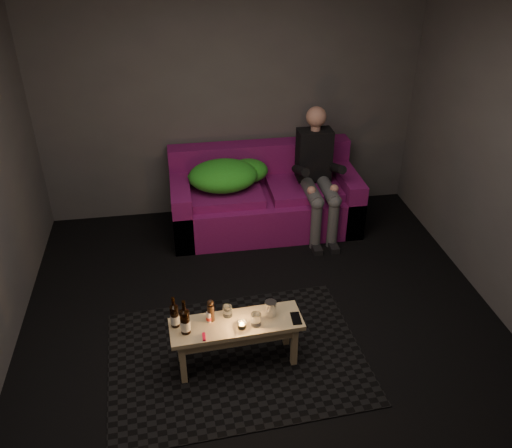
{
  "coord_description": "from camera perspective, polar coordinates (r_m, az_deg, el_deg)",
  "views": [
    {
      "loc": [
        -0.61,
        -3.19,
        3.07
      ],
      "look_at": [
        0.06,
        0.94,
        0.54
      ],
      "focal_mm": 38.0,
      "sensor_mm": 36.0,
      "label": 1
    }
  ],
  "objects": [
    {
      "name": "room",
      "position": [
        3.97,
        0.27,
        10.09
      ],
      "size": [
        4.5,
        4.5,
        4.5
      ],
      "color": "silver",
      "rests_on": "ground"
    },
    {
      "name": "steel_cup",
      "position": [
        4.06,
        1.55,
        -8.88
      ],
      "size": [
        0.11,
        0.11,
        0.12
      ],
      "primitive_type": "cylinder",
      "rotation": [
        0.0,
        0.0,
        0.35
      ],
      "color": "silver",
      "rests_on": "coffee_table"
    },
    {
      "name": "floor",
      "position": [
        4.47,
        1.23,
        -12.28
      ],
      "size": [
        4.5,
        4.5,
        0.0
      ],
      "primitive_type": "plane",
      "color": "black",
      "rests_on": "ground"
    },
    {
      "name": "coffee_table",
      "position": [
        4.08,
        -2.07,
        -11.06
      ],
      "size": [
        0.99,
        0.37,
        0.4
      ],
      "rotation": [
        0.0,
        0.0,
        0.06
      ],
      "color": "tan",
      "rests_on": "rug"
    },
    {
      "name": "beer_bottle_a",
      "position": [
        3.99,
        -8.57,
        -9.5
      ],
      "size": [
        0.07,
        0.07,
        0.26
      ],
      "color": "black",
      "rests_on": "coffee_table"
    },
    {
      "name": "green_blanket",
      "position": [
        5.58,
        -3.07,
        5.19
      ],
      "size": [
        0.86,
        0.58,
        0.29
      ],
      "color": "#32921A",
      "rests_on": "sofa"
    },
    {
      "name": "pepper_mill",
      "position": [
        4.02,
        -4.78,
        -9.3
      ],
      "size": [
        0.07,
        0.07,
        0.14
      ],
      "primitive_type": "cylinder",
      "rotation": [
        0.0,
        0.0,
        -0.39
      ],
      "color": "black",
      "rests_on": "coffee_table"
    },
    {
      "name": "sofa",
      "position": [
        5.79,
        0.83,
        2.59
      ],
      "size": [
        1.95,
        0.88,
        0.84
      ],
      "color": "#740F5B",
      "rests_on": "floor"
    },
    {
      "name": "rug",
      "position": [
        4.34,
        -2.07,
        -13.79
      ],
      "size": [
        2.03,
        1.53,
        0.01
      ],
      "primitive_type": "cube",
      "rotation": [
        0.0,
        0.0,
        0.06
      ],
      "color": "black",
      "rests_on": "floor"
    },
    {
      "name": "tumbler_back",
      "position": [
        4.07,
        -3.02,
        -9.13
      ],
      "size": [
        0.09,
        0.09,
        0.08
      ],
      "primitive_type": "cylinder",
      "rotation": [
        0.0,
        0.0,
        -0.25
      ],
      "color": "white",
      "rests_on": "coffee_table"
    },
    {
      "name": "tumbler_front",
      "position": [
        3.98,
        -0.0,
        -10.01
      ],
      "size": [
        0.1,
        0.1,
        0.1
      ],
      "primitive_type": "cylinder",
      "rotation": [
        0.0,
        0.0,
        0.34
      ],
      "color": "white",
      "rests_on": "coffee_table"
    },
    {
      "name": "salt_shaker",
      "position": [
        4.03,
        -4.98,
        -9.72
      ],
      "size": [
        0.05,
        0.05,
        0.09
      ],
      "primitive_type": "cylinder",
      "rotation": [
        0.0,
        0.0,
        -0.25
      ],
      "color": "silver",
      "rests_on": "coffee_table"
    },
    {
      "name": "beer_bottle_b",
      "position": [
        3.92,
        -7.48,
        -10.1
      ],
      "size": [
        0.07,
        0.07,
        0.28
      ],
      "color": "black",
      "rests_on": "coffee_table"
    },
    {
      "name": "smartphone",
      "position": [
        4.07,
        4.23,
        -9.87
      ],
      "size": [
        0.07,
        0.14,
        0.01
      ],
      "primitive_type": "cube",
      "rotation": [
        0.0,
        0.0,
        -0.04
      ],
      "color": "black",
      "rests_on": "coffee_table"
    },
    {
      "name": "red_lighter",
      "position": [
        3.93,
        -5.5,
        -11.73
      ],
      "size": [
        0.02,
        0.08,
        0.01
      ],
      "primitive_type": "cube",
      "rotation": [
        0.0,
        0.0,
        -0.02
      ],
      "color": "red",
      "rests_on": "coffee_table"
    },
    {
      "name": "person",
      "position": [
        5.59,
        6.47,
        5.55
      ],
      "size": [
        0.35,
        0.81,
        1.3
      ],
      "color": "black",
      "rests_on": "sofa"
    },
    {
      "name": "tealight",
      "position": [
        3.98,
        -1.5,
        -10.57
      ],
      "size": [
        0.07,
        0.07,
        0.05
      ],
      "color": "white",
      "rests_on": "coffee_table"
    }
  ]
}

